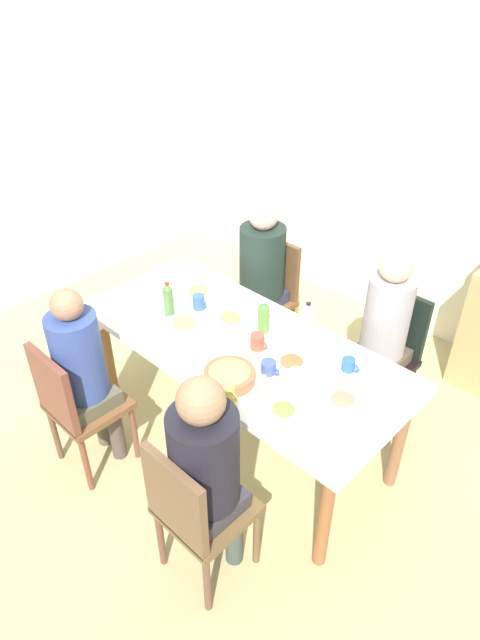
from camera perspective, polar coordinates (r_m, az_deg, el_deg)
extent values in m
plane|color=tan|center=(3.63, 0.00, -11.91)|extent=(5.99, 5.99, 0.00)
cube|color=silver|center=(4.33, 18.88, 14.97)|extent=(5.23, 0.12, 2.60)
cube|color=silver|center=(4.83, -23.31, 16.03)|extent=(0.12, 4.01, 2.60)
cube|color=white|center=(3.13, 0.00, -2.55)|extent=(2.02, 0.90, 0.04)
cylinder|color=olive|center=(3.77, -13.75, -3.55)|extent=(0.07, 0.07, 0.73)
cylinder|color=#945830|center=(2.83, 8.91, -19.85)|extent=(0.07, 0.07, 0.73)
cylinder|color=brown|center=(4.09, -5.78, 0.75)|extent=(0.07, 0.07, 0.73)
cylinder|color=brown|center=(3.24, 16.43, -11.99)|extent=(0.07, 0.07, 0.73)
cube|color=brown|center=(2.73, -3.49, -19.23)|extent=(0.40, 0.40, 0.04)
cylinder|color=brown|center=(2.94, -8.37, -21.70)|extent=(0.04, 0.04, 0.43)
cylinder|color=brown|center=(2.79, -3.49, -25.94)|extent=(0.04, 0.04, 0.43)
cylinder|color=brown|center=(3.06, -3.18, -18.04)|extent=(0.04, 0.04, 0.43)
cylinder|color=brown|center=(2.92, 1.76, -21.77)|extent=(0.04, 0.04, 0.43)
cube|color=brown|center=(2.48, -6.89, -18.39)|extent=(0.38, 0.04, 0.45)
cylinder|color=#3D3C3D|center=(2.98, -2.96, -19.66)|extent=(0.09, 0.09, 0.45)
cylinder|color=#3D4945|center=(2.92, -0.63, -21.47)|extent=(0.09, 0.09, 0.45)
cube|color=#35353B|center=(2.69, -3.54, -18.48)|extent=(0.30, 0.30, 0.10)
cylinder|color=black|center=(2.45, -3.79, -14.31)|extent=(0.31, 0.31, 0.50)
sphere|color=#A57957|center=(2.20, -4.14, -8.48)|extent=(0.21, 0.21, 0.21)
cube|color=black|center=(3.58, 14.32, -4.53)|extent=(0.40, 0.40, 0.04)
cylinder|color=black|center=(3.79, 17.37, -7.04)|extent=(0.04, 0.04, 0.43)
cylinder|color=black|center=(3.90, 13.07, -4.84)|extent=(0.04, 0.04, 0.43)
cylinder|color=black|center=(3.56, 14.66, -9.79)|extent=(0.04, 0.04, 0.43)
cylinder|color=black|center=(3.67, 10.16, -7.34)|extent=(0.04, 0.04, 0.43)
cube|color=black|center=(3.57, 16.38, -0.25)|extent=(0.38, 0.04, 0.45)
cylinder|color=brown|center=(3.62, 14.06, -8.44)|extent=(0.09, 0.09, 0.45)
cylinder|color=brown|center=(3.68, 11.96, -7.31)|extent=(0.09, 0.09, 0.45)
cube|color=brown|center=(3.54, 14.46, -3.78)|extent=(0.30, 0.30, 0.10)
cylinder|color=#97949C|center=(3.36, 15.22, 0.34)|extent=(0.28, 0.28, 0.52)
sphere|color=beige|center=(3.19, 16.16, 5.45)|extent=(0.19, 0.19, 0.19)
cube|color=brown|center=(3.31, -15.65, -8.65)|extent=(0.40, 0.40, 0.04)
cylinder|color=brown|center=(3.53, -18.92, -11.18)|extent=(0.04, 0.04, 0.43)
cylinder|color=brown|center=(3.31, -15.91, -14.35)|extent=(0.04, 0.04, 0.43)
cylinder|color=brown|center=(3.63, -14.31, -8.62)|extent=(0.04, 0.04, 0.43)
cylinder|color=brown|center=(3.41, -11.07, -11.48)|extent=(0.04, 0.04, 0.43)
cube|color=brown|center=(3.10, -19.10, -7.03)|extent=(0.38, 0.04, 0.45)
cylinder|color=brown|center=(3.54, -14.45, -9.77)|extent=(0.09, 0.09, 0.45)
cylinder|color=#514541|center=(3.44, -12.94, -11.14)|extent=(0.09, 0.09, 0.45)
cube|color=brown|center=(3.27, -15.82, -7.89)|extent=(0.30, 0.30, 0.10)
cylinder|color=#354C93|center=(3.07, -16.71, -3.67)|extent=(0.27, 0.27, 0.52)
sphere|color=#A37557|center=(2.89, -17.81, 1.53)|extent=(0.17, 0.17, 0.17)
cube|color=brown|center=(4.04, 2.23, 1.71)|extent=(0.40, 0.40, 0.04)
cylinder|color=brown|center=(4.18, 5.45, -0.85)|extent=(0.04, 0.04, 0.43)
cylinder|color=brown|center=(4.36, 2.01, 0.97)|extent=(0.04, 0.04, 0.43)
cylinder|color=brown|center=(3.97, 2.33, -2.92)|extent=(0.04, 0.04, 0.43)
cylinder|color=brown|center=(4.16, -1.15, -0.92)|extent=(0.04, 0.04, 0.43)
cube|color=brown|center=(4.03, 4.03, 5.51)|extent=(0.38, 0.04, 0.45)
cylinder|color=#2F3247|center=(4.05, 2.05, -1.83)|extent=(0.09, 0.09, 0.45)
cylinder|color=#2C314C|center=(4.14, 0.42, -0.90)|extent=(0.09, 0.09, 0.45)
cube|color=#32314E|center=(4.00, 2.25, 2.42)|extent=(0.30, 0.30, 0.10)
cylinder|color=#1D2C27|center=(3.85, 2.35, 6.24)|extent=(0.32, 0.32, 0.51)
sphere|color=beige|center=(3.69, 2.48, 10.93)|extent=(0.20, 0.20, 0.20)
cylinder|color=white|center=(2.96, 5.44, -4.61)|extent=(0.23, 0.23, 0.01)
ellipsoid|color=#A45F36|center=(2.95, 5.46, -4.32)|extent=(0.12, 0.12, 0.02)
cylinder|color=silver|center=(2.68, 4.60, -9.63)|extent=(0.20, 0.20, 0.01)
ellipsoid|color=olive|center=(2.67, 4.62, -9.33)|extent=(0.11, 0.11, 0.02)
cylinder|color=silver|center=(3.54, -4.50, 2.82)|extent=(0.23, 0.23, 0.01)
ellipsoid|color=tan|center=(3.53, -4.51, 3.08)|extent=(0.13, 0.13, 0.02)
cylinder|color=white|center=(3.28, -1.05, 0.00)|extent=(0.22, 0.22, 0.01)
ellipsoid|color=tan|center=(3.27, -1.05, 0.28)|extent=(0.12, 0.12, 0.02)
cylinder|color=silver|center=(2.78, 10.76, -8.45)|extent=(0.21, 0.21, 0.01)
ellipsoid|color=#C7785C|center=(2.76, 10.80, -8.16)|extent=(0.12, 0.12, 0.02)
cylinder|color=white|center=(3.25, -5.91, -0.51)|extent=(0.26, 0.26, 0.01)
ellipsoid|color=tan|center=(3.24, -5.93, -0.23)|extent=(0.14, 0.14, 0.02)
cylinder|color=#945F3F|center=(2.83, -1.11, -5.94)|extent=(0.27, 0.27, 0.06)
ellipsoid|color=tan|center=(2.81, -1.11, -5.44)|extent=(0.22, 0.22, 0.04)
cylinder|color=#C44B39|center=(3.04, 1.82, -2.27)|extent=(0.08, 0.08, 0.09)
torus|color=#D24638|center=(3.02, 2.55, -2.69)|extent=(0.05, 0.01, 0.05)
cylinder|color=#2D5A9D|center=(2.96, 11.35, -4.63)|extent=(0.07, 0.07, 0.07)
torus|color=#3454A7|center=(2.94, 12.11, -5.03)|extent=(0.05, 0.01, 0.05)
cylinder|color=white|center=(2.81, 16.07, -7.85)|extent=(0.08, 0.08, 0.07)
torus|color=white|center=(2.80, 17.00, -8.33)|extent=(0.05, 0.01, 0.05)
cylinder|color=#375F9F|center=(3.38, -4.39, 1.91)|extent=(0.07, 0.07, 0.10)
torus|color=#2F58A1|center=(3.35, -3.82, 1.59)|extent=(0.05, 0.01, 0.05)
cylinder|color=#3B52A7|center=(2.89, 3.02, -5.00)|extent=(0.08, 0.08, 0.07)
torus|color=#314F9D|center=(2.86, 3.80, -5.46)|extent=(0.05, 0.01, 0.05)
cylinder|color=#DDC24F|center=(2.73, -1.37, -7.67)|extent=(0.08, 0.08, 0.07)
torus|color=#E5C255|center=(2.71, -0.62, -8.17)|extent=(0.05, 0.01, 0.05)
cylinder|color=white|center=(2.83, 5.96, -6.05)|extent=(0.08, 0.08, 0.08)
torus|color=white|center=(2.80, 6.83, -6.55)|extent=(0.05, 0.01, 0.05)
cylinder|color=silver|center=(3.16, 7.09, -0.10)|extent=(0.06, 0.06, 0.17)
cone|color=white|center=(3.10, 7.22, 1.41)|extent=(0.05, 0.05, 0.03)
cylinder|color=black|center=(3.09, 7.24, 1.72)|extent=(0.03, 0.03, 0.01)
cylinder|color=#538436|center=(3.15, 2.49, 0.12)|extent=(0.07, 0.07, 0.17)
cone|color=#46893C|center=(3.10, 2.53, 1.65)|extent=(0.06, 0.06, 0.03)
cylinder|color=white|center=(3.09, 2.54, 1.96)|extent=(0.03, 0.03, 0.01)
cylinder|color=#4B763E|center=(3.30, -7.54, 1.86)|extent=(0.06, 0.06, 0.19)
cone|color=#478834|center=(3.25, -7.69, 3.52)|extent=(0.05, 0.05, 0.03)
cylinder|color=red|center=(3.23, -7.72, 3.82)|extent=(0.03, 0.03, 0.01)
cylinder|color=#ECEAC8|center=(2.63, 2.41, -8.10)|extent=(0.06, 0.06, 0.18)
cone|color=silver|center=(2.56, 2.46, -6.39)|extent=(0.05, 0.05, 0.03)
cylinder|color=white|center=(2.55, 2.47, -6.05)|extent=(0.03, 0.03, 0.01)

